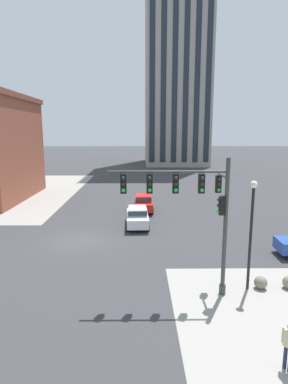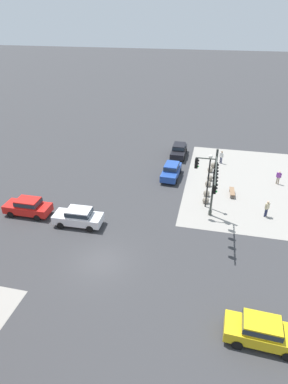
{
  "view_description": "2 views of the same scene",
  "coord_description": "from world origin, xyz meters",
  "px_view_note": "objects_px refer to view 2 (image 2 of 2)",
  "views": [
    {
      "loc": [
        4.52,
        -22.57,
        7.9
      ],
      "look_at": [
        4.86,
        5.71,
        2.58
      ],
      "focal_mm": 29.92,
      "sensor_mm": 36.0,
      "label": 1
    },
    {
      "loc": [
        -17.75,
        -7.45,
        17.05
      ],
      "look_at": [
        8.2,
        -1.57,
        1.93
      ],
      "focal_mm": 29.88,
      "sensor_mm": 36.0,
      "label": 2
    }
  ],
  "objects_px": {
    "car_main_northbound_near": "(28,206)",
    "car_cross_westbound": "(171,170)",
    "bollard_sphere_curb_b": "(207,193)",
    "pedestrian_with_bag": "(221,156)",
    "bollard_sphere_curb_f": "(213,165)",
    "car_main_southbound_near": "(262,331)",
    "pedestrian_walking_east": "(267,208)",
    "traffic_signal_main": "(212,179)",
    "bench_near_signal": "(232,192)",
    "car_main_northbound_far": "(179,150)",
    "bollard_sphere_curb_c": "(208,183)",
    "bollard_sphere_curb_d": "(210,178)",
    "bollard_sphere_curb_e": "(210,170)",
    "bollard_sphere_curb_a": "(206,200)",
    "street_lamp_corner_near": "(209,175)",
    "pedestrian_at_curb": "(279,177)",
    "car_main_southbound_far": "(78,216)"
  },
  "relations": [
    {
      "from": "bollard_sphere_curb_a",
      "to": "car_main_northbound_far",
      "type": "height_order",
      "value": "car_main_northbound_far"
    },
    {
      "from": "bollard_sphere_curb_a",
      "to": "car_cross_westbound",
      "type": "relative_size",
      "value": 0.15
    },
    {
      "from": "bench_near_signal",
      "to": "car_main_northbound_near",
      "type": "bearing_deg",
      "value": 113.16
    },
    {
      "from": "bollard_sphere_curb_f",
      "to": "car_main_northbound_far",
      "type": "height_order",
      "value": "car_main_northbound_far"
    },
    {
      "from": "bollard_sphere_curb_a",
      "to": "car_cross_westbound",
      "type": "bearing_deg",
      "value": 40.91
    },
    {
      "from": "street_lamp_corner_near",
      "to": "car_main_northbound_near",
      "type": "relative_size",
      "value": 1.27
    },
    {
      "from": "car_main_northbound_far",
      "to": "bollard_sphere_curb_c",
      "type": "bearing_deg",
      "value": -150.72
    },
    {
      "from": "bench_near_signal",
      "to": "pedestrian_walking_east",
      "type": "xyz_separation_m",
      "value": [
        -3.52,
        -3.06,
        0.66
      ]
    },
    {
      "from": "bollard_sphere_curb_f",
      "to": "car_main_northbound_near",
      "type": "bearing_deg",
      "value": 130.96
    },
    {
      "from": "bollard_sphere_curb_c",
      "to": "car_main_southbound_near",
      "type": "relative_size",
      "value": 0.15
    },
    {
      "from": "bollard_sphere_curb_f",
      "to": "pedestrian_with_bag",
      "type": "height_order",
      "value": "pedestrian_with_bag"
    },
    {
      "from": "pedestrian_walking_east",
      "to": "bollard_sphere_curb_e",
      "type": "bearing_deg",
      "value": 32.77
    },
    {
      "from": "bench_near_signal",
      "to": "pedestrian_with_bag",
      "type": "relative_size",
      "value": 1.11
    },
    {
      "from": "bollard_sphere_curb_d",
      "to": "pedestrian_walking_east",
      "type": "relative_size",
      "value": 0.39
    },
    {
      "from": "bollard_sphere_curb_a",
      "to": "street_lamp_corner_near",
      "type": "height_order",
      "value": "street_lamp_corner_near"
    },
    {
      "from": "bollard_sphere_curb_a",
      "to": "bollard_sphere_curb_c",
      "type": "bearing_deg",
      "value": -0.76
    },
    {
      "from": "bollard_sphere_curb_c",
      "to": "car_main_northbound_far",
      "type": "distance_m",
      "value": 8.79
    },
    {
      "from": "bollard_sphere_curb_e",
      "to": "street_lamp_corner_near",
      "type": "bearing_deg",
      "value": 179.2
    },
    {
      "from": "traffic_signal_main",
      "to": "bench_near_signal",
      "type": "bearing_deg",
      "value": -21.34
    },
    {
      "from": "pedestrian_walking_east",
      "to": "street_lamp_corner_near",
      "type": "xyz_separation_m",
      "value": [
        0.54,
        5.67,
        2.51
      ]
    },
    {
      "from": "pedestrian_walking_east",
      "to": "car_main_northbound_near",
      "type": "bearing_deg",
      "value": 101.82
    },
    {
      "from": "pedestrian_with_bag",
      "to": "car_cross_westbound",
      "type": "height_order",
      "value": "car_cross_westbound"
    },
    {
      "from": "bollard_sphere_curb_c",
      "to": "bench_near_signal",
      "type": "bearing_deg",
      "value": -118.84
    },
    {
      "from": "traffic_signal_main",
      "to": "car_cross_westbound",
      "type": "distance_m",
      "value": 10.31
    },
    {
      "from": "bollard_sphere_curb_c",
      "to": "bollard_sphere_curb_d",
      "type": "height_order",
      "value": "same"
    },
    {
      "from": "pedestrian_with_bag",
      "to": "bollard_sphere_curb_f",
      "type": "bearing_deg",
      "value": 149.82
    },
    {
      "from": "bollard_sphere_curb_a",
      "to": "car_cross_westbound",
      "type": "distance_m",
      "value": 6.59
    },
    {
      "from": "car_cross_westbound",
      "to": "pedestrian_walking_east",
      "type": "bearing_deg",
      "value": -121.72
    },
    {
      "from": "traffic_signal_main",
      "to": "bollard_sphere_curb_c",
      "type": "height_order",
      "value": "traffic_signal_main"
    },
    {
      "from": "bollard_sphere_curb_c",
      "to": "street_lamp_corner_near",
      "type": "height_order",
      "value": "street_lamp_corner_near"
    },
    {
      "from": "traffic_signal_main",
      "to": "car_main_southbound_near",
      "type": "height_order",
      "value": "traffic_signal_main"
    },
    {
      "from": "pedestrian_at_curb",
      "to": "car_main_northbound_far",
      "type": "height_order",
      "value": "car_main_northbound_far"
    },
    {
      "from": "bench_near_signal",
      "to": "car_main_northbound_far",
      "type": "height_order",
      "value": "car_main_northbound_far"
    },
    {
      "from": "bollard_sphere_curb_c",
      "to": "pedestrian_at_curb",
      "type": "xyz_separation_m",
      "value": [
        2.25,
        -7.62,
        0.59
      ]
    },
    {
      "from": "bollard_sphere_curb_a",
      "to": "bollard_sphere_curb_b",
      "type": "height_order",
      "value": "same"
    },
    {
      "from": "bollard_sphere_curb_d",
      "to": "bollard_sphere_curb_c",
      "type": "bearing_deg",
      "value": 175.08
    },
    {
      "from": "pedestrian_walking_east",
      "to": "car_main_southbound_near",
      "type": "xyz_separation_m",
      "value": [
        -13.9,
        1.65,
        -0.07
      ]
    },
    {
      "from": "bollard_sphere_curb_f",
      "to": "bollard_sphere_curb_d",
      "type": "bearing_deg",
      "value": 175.74
    },
    {
      "from": "bollard_sphere_curb_a",
      "to": "pedestrian_at_curb",
      "type": "relative_size",
      "value": 0.41
    },
    {
      "from": "bollard_sphere_curb_a",
      "to": "bollard_sphere_curb_f",
      "type": "distance_m",
      "value": 8.81
    },
    {
      "from": "bollard_sphere_curb_f",
      "to": "car_main_southbound_near",
      "type": "bearing_deg",
      "value": -171.47
    },
    {
      "from": "bollard_sphere_curb_b",
      "to": "pedestrian_with_bag",
      "type": "height_order",
      "value": "pedestrian_with_bag"
    },
    {
      "from": "bollard_sphere_curb_d",
      "to": "car_main_northbound_near",
      "type": "relative_size",
      "value": 0.15
    },
    {
      "from": "car_main_northbound_near",
      "to": "car_cross_westbound",
      "type": "height_order",
      "value": "same"
    },
    {
      "from": "car_main_northbound_near",
      "to": "car_cross_westbound",
      "type": "xyz_separation_m",
      "value": [
        10.79,
        -12.12,
        0.0
      ]
    },
    {
      "from": "bollard_sphere_curb_b",
      "to": "bollard_sphere_curb_e",
      "type": "bearing_deg",
      "value": -1.23
    },
    {
      "from": "bollard_sphere_curb_e",
      "to": "car_main_southbound_far",
      "type": "bearing_deg",
      "value": 141.03
    },
    {
      "from": "car_main_southbound_near",
      "to": "car_main_southbound_far",
      "type": "height_order",
      "value": "same"
    },
    {
      "from": "bollard_sphere_curb_b",
      "to": "pedestrian_walking_east",
      "type": "height_order",
      "value": "pedestrian_walking_east"
    },
    {
      "from": "bollard_sphere_curb_c",
      "to": "bollard_sphere_curb_f",
      "type": "xyz_separation_m",
      "value": [
        5.07,
        -0.39,
        0.0
      ]
    }
  ]
}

